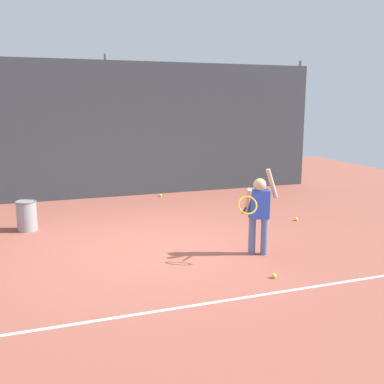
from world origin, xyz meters
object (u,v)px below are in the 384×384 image
at_px(ball_hopper, 27,215).
at_px(tennis_ball_0, 262,191).
at_px(tennis_ball_1, 296,219).
at_px(tennis_player, 259,209).
at_px(tennis_ball_2, 274,276).
at_px(tennis_ball_3, 161,195).

distance_m(ball_hopper, tennis_ball_0, 6.08).
xyz_separation_m(ball_hopper, tennis_ball_0, (5.82, 1.75, -0.26)).
relative_size(tennis_ball_0, tennis_ball_1, 1.00).
bearing_deg(tennis_player, tennis_ball_0, 75.12).
xyz_separation_m(tennis_player, tennis_ball_2, (-0.24, -0.94, -0.69)).
height_order(tennis_ball_0, tennis_ball_3, same).
bearing_deg(tennis_ball_2, tennis_ball_1, 52.51).
bearing_deg(tennis_ball_2, ball_hopper, 131.97).
xyz_separation_m(tennis_ball_2, tennis_ball_3, (-0.04, 5.69, 0.00)).
relative_size(ball_hopper, tennis_ball_3, 8.52).
distance_m(ball_hopper, tennis_ball_3, 3.81).
bearing_deg(tennis_ball_0, tennis_ball_1, -104.18).
distance_m(tennis_player, tennis_ball_0, 5.01).
xyz_separation_m(tennis_player, ball_hopper, (-3.43, 2.60, -0.44)).
bearing_deg(tennis_player, tennis_ball_1, 56.70).
bearing_deg(tennis_ball_2, tennis_player, 75.98).
distance_m(tennis_player, tennis_ball_3, 4.80).
relative_size(tennis_ball_0, tennis_ball_3, 1.00).
bearing_deg(tennis_ball_3, tennis_ball_2, -89.55).
xyz_separation_m(ball_hopper, tennis_ball_1, (5.11, -1.04, -0.26)).
bearing_deg(tennis_ball_3, tennis_player, -86.62).
distance_m(tennis_ball_0, tennis_ball_3, 2.70).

